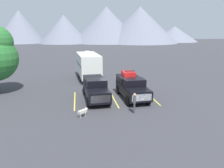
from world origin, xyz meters
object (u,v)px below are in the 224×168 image
object	(u,v)px
pickup_truck_a	(96,88)
camper_trailer_a	(88,65)
person_a	(134,102)
dog	(83,111)
pickup_truck_b	(132,86)

from	to	relation	value
pickup_truck_a	camper_trailer_a	size ratio (longest dim) A/B	0.74
person_a	dog	size ratio (longest dim) A/B	2.08
pickup_truck_b	person_a	size ratio (longest dim) A/B	3.24
dog	person_a	bearing A→B (deg)	1.54
pickup_truck_b	camper_trailer_a	world-z (taller)	camper_trailer_a
person_a	dog	bearing A→B (deg)	-178.46
camper_trailer_a	person_a	world-z (taller)	camper_trailer_a
pickup_truck_b	dog	xyz separation A→B (m)	(-4.87, -4.01, -0.72)
pickup_truck_b	person_a	distance (m)	3.98
pickup_truck_a	person_a	bearing A→B (deg)	-56.14
pickup_truck_a	pickup_truck_b	size ratio (longest dim) A/B	1.08
camper_trailer_a	dog	size ratio (longest dim) A/B	9.82
camper_trailer_a	person_a	xyz separation A→B (m)	(2.99, -12.75, -1.00)
pickup_truck_a	person_a	xyz separation A→B (m)	(2.77, -4.13, -0.14)
pickup_truck_b	camper_trailer_a	distance (m)	9.64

